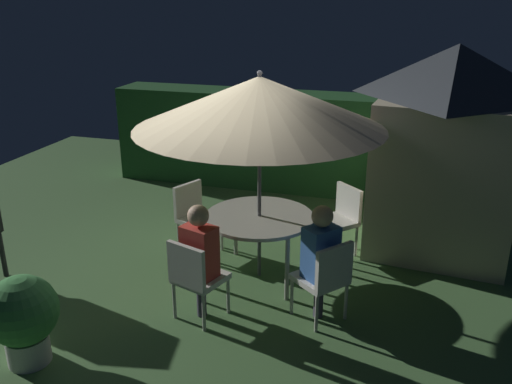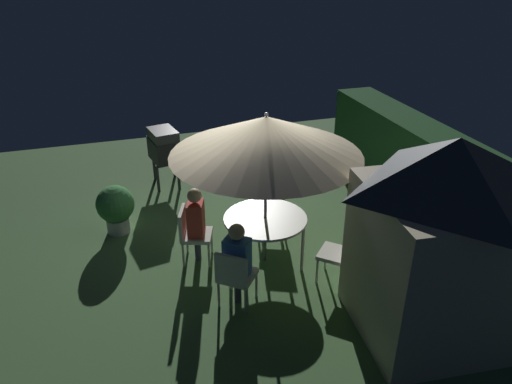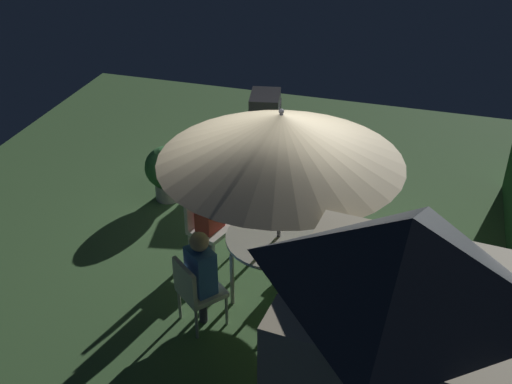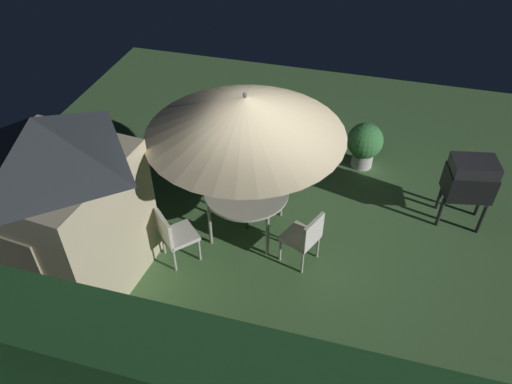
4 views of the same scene
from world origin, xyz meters
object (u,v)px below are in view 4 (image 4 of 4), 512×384
(garden_shed, at_px, (59,204))
(chair_far_side, at_px, (207,167))
(patio_umbrella, at_px, (245,116))
(potted_plant_by_shed, at_px, (365,143))
(chair_near_shed, at_px, (285,166))
(person_in_red, at_px, (283,156))
(person_in_blue, at_px, (209,157))
(bbq_grill, at_px, (470,179))
(chair_toward_hedge, at_px, (174,234))
(patio_table, at_px, (246,194))
(chair_toward_house, at_px, (305,236))

(garden_shed, distance_m, chair_far_side, 2.67)
(patio_umbrella, height_order, chair_far_side, patio_umbrella)
(potted_plant_by_shed, bearing_deg, patio_umbrella, 53.89)
(chair_near_shed, bearing_deg, chair_far_side, 15.78)
(patio_umbrella, xyz_separation_m, person_in_red, (-0.34, -1.01, -1.32))
(chair_near_shed, relative_size, potted_plant_by_shed, 1.03)
(patio_umbrella, bearing_deg, potted_plant_by_shed, -126.11)
(potted_plant_by_shed, distance_m, person_in_blue, 2.88)
(bbq_grill, bearing_deg, garden_shed, 26.30)
(person_in_blue, bearing_deg, person_in_red, -164.27)
(chair_far_side, relative_size, person_in_red, 0.71)
(chair_near_shed, height_order, chair_toward_hedge, same)
(patio_umbrella, relative_size, chair_near_shed, 3.09)
(bbq_grill, height_order, chair_far_side, bbq_grill)
(chair_far_side, distance_m, potted_plant_by_shed, 2.89)
(patio_umbrella, xyz_separation_m, person_in_blue, (0.85, -0.68, -1.32))
(patio_table, relative_size, chair_near_shed, 1.42)
(patio_umbrella, distance_m, chair_toward_hedge, 2.00)
(bbq_grill, distance_m, person_in_blue, 4.12)
(chair_near_shed, bearing_deg, patio_umbrella, 71.54)
(chair_near_shed, height_order, person_in_blue, person_in_blue)
(person_in_red, bearing_deg, patio_table, 71.54)
(garden_shed, height_order, patio_umbrella, garden_shed)
(garden_shed, bearing_deg, chair_near_shed, -132.83)
(bbq_grill, height_order, chair_near_shed, bbq_grill)
(chair_near_shed, relative_size, person_in_blue, 0.71)
(patio_umbrella, height_order, person_in_blue, patio_umbrella)
(person_in_blue, bearing_deg, potted_plant_by_shed, -148.37)
(chair_toward_hedge, bearing_deg, chair_near_shed, -121.09)
(chair_far_side, relative_size, person_in_blue, 0.71)
(chair_toward_hedge, distance_m, person_in_red, 2.25)
(patio_umbrella, bearing_deg, chair_toward_hedge, 47.03)
(garden_shed, relative_size, potted_plant_by_shed, 3.05)
(patio_table, distance_m, chair_far_side, 1.19)
(garden_shed, height_order, chair_far_side, garden_shed)
(chair_toward_house, bearing_deg, potted_plant_by_shed, -102.61)
(patio_umbrella, distance_m, potted_plant_by_shed, 3.14)
(bbq_grill, relative_size, person_in_blue, 0.95)
(person_in_red, bearing_deg, person_in_blue, 15.73)
(chair_near_shed, relative_size, chair_toward_hedge, 1.00)
(patio_umbrella, distance_m, chair_near_shed, 1.96)
(patio_umbrella, relative_size, bbq_grill, 2.32)
(chair_toward_house, distance_m, potted_plant_by_shed, 2.68)
(patio_table, distance_m, chair_toward_house, 1.11)
(potted_plant_by_shed, height_order, person_in_red, person_in_red)
(person_in_red, height_order, person_in_blue, same)
(patio_umbrella, height_order, chair_toward_hedge, patio_umbrella)
(garden_shed, bearing_deg, chair_far_side, -116.99)
(bbq_grill, height_order, chair_toward_hedge, bbq_grill)
(patio_table, bearing_deg, potted_plant_by_shed, -126.11)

